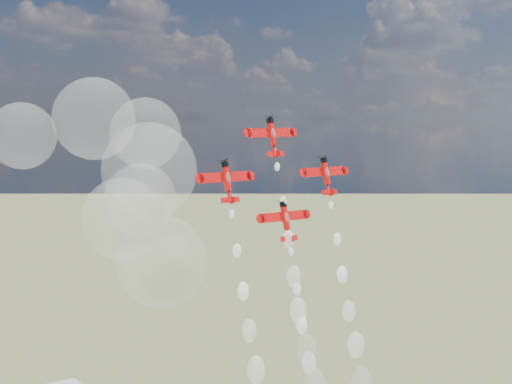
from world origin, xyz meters
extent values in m
cylinder|color=red|center=(7.93, 2.53, 102.23)|extent=(1.42, 2.78, 5.47)
cylinder|color=black|center=(7.93, 3.29, 104.97)|extent=(1.63, 1.84, 1.41)
cube|color=red|center=(7.93, 2.96, 102.43)|extent=(12.40, 0.76, 2.02)
cube|color=white|center=(4.57, 3.07, 102.40)|extent=(4.88, 0.18, 0.55)
cube|color=white|center=(11.28, 3.07, 102.40)|extent=(4.88, 0.18, 0.55)
cube|color=red|center=(7.93, 1.17, 97.86)|extent=(4.47, 0.42, 1.11)
cube|color=red|center=(7.93, 0.38, 97.87)|extent=(0.14, 2.02, 1.73)
ellipsoid|color=silver|center=(7.93, 1.97, 102.28)|extent=(1.12, 1.63, 2.69)
cone|color=red|center=(7.93, 1.48, 98.62)|extent=(1.42, 2.08, 2.93)
cylinder|color=red|center=(-5.35, 0.06, 93.27)|extent=(1.42, 2.78, 5.47)
cylinder|color=black|center=(-5.35, 0.81, 96.02)|extent=(1.63, 1.84, 1.41)
cube|color=red|center=(-5.35, 0.48, 93.47)|extent=(12.40, 0.76, 2.02)
cube|color=white|center=(-8.71, 0.60, 93.44)|extent=(4.88, 0.18, 0.55)
cube|color=white|center=(-2.00, 0.60, 93.44)|extent=(4.88, 0.18, 0.55)
cube|color=red|center=(-5.35, -1.31, 88.90)|extent=(4.47, 0.42, 1.11)
cube|color=red|center=(-5.35, -2.10, 88.91)|extent=(0.14, 2.02, 1.73)
ellipsoid|color=silver|center=(-5.35, -0.51, 93.32)|extent=(1.12, 1.63, 2.69)
cone|color=red|center=(-5.35, -1.00, 89.66)|extent=(1.42, 2.08, 2.93)
cylinder|color=red|center=(21.20, 0.06, 93.27)|extent=(1.42, 2.78, 5.47)
cylinder|color=black|center=(21.20, 0.81, 96.02)|extent=(1.63, 1.84, 1.41)
cube|color=red|center=(21.20, 0.48, 93.47)|extent=(12.40, 0.76, 2.02)
cube|color=white|center=(17.85, 0.60, 93.44)|extent=(4.88, 0.18, 0.55)
cube|color=white|center=(24.56, 0.60, 93.44)|extent=(4.88, 0.18, 0.55)
cube|color=red|center=(21.20, -1.31, 88.90)|extent=(4.47, 0.42, 1.11)
cube|color=red|center=(21.20, -2.10, 88.91)|extent=(0.14, 2.02, 1.73)
ellipsoid|color=silver|center=(21.20, -0.51, 93.32)|extent=(1.12, 1.63, 2.69)
cone|color=red|center=(21.20, -1.00, 89.66)|extent=(1.42, 2.08, 2.93)
cylinder|color=red|center=(7.93, -2.42, 84.31)|extent=(1.42, 2.78, 5.47)
cylinder|color=black|center=(7.93, -1.66, 87.06)|extent=(1.63, 1.84, 1.41)
cube|color=red|center=(7.93, -2.00, 84.51)|extent=(12.40, 0.76, 2.02)
cube|color=white|center=(4.57, -1.88, 84.48)|extent=(4.88, 0.18, 0.55)
cube|color=white|center=(11.28, -1.88, 84.48)|extent=(4.88, 0.18, 0.55)
cube|color=red|center=(7.93, -3.79, 79.95)|extent=(4.47, 0.42, 1.11)
cube|color=red|center=(7.93, -4.58, 79.95)|extent=(0.14, 2.02, 1.73)
ellipsoid|color=silver|center=(7.93, -2.99, 84.36)|extent=(1.12, 1.63, 2.69)
cone|color=red|center=(7.93, -3.47, 80.70)|extent=(1.42, 2.08, 2.93)
sphere|color=white|center=(7.97, 0.62, 95.08)|extent=(1.07, 1.07, 1.07)
sphere|color=white|center=(8.07, -1.46, 87.38)|extent=(1.65, 1.65, 1.65)
sphere|color=white|center=(7.91, -3.61, 79.71)|extent=(2.22, 2.22, 2.22)
sphere|color=white|center=(7.59, -5.93, 72.11)|extent=(2.80, 2.80, 2.80)
sphere|color=white|center=(7.68, -7.46, 64.88)|extent=(3.37, 3.37, 3.37)
sphere|color=white|center=(8.06, -9.94, 57.01)|extent=(3.95, 3.95, 3.95)
sphere|color=white|center=(-5.41, -1.98, 86.09)|extent=(1.07, 1.07, 1.07)
sphere|color=white|center=(-5.48, -3.99, 78.75)|extent=(1.65, 1.65, 1.65)
sphere|color=white|center=(-5.26, -5.90, 70.71)|extent=(2.22, 2.22, 2.22)
sphere|color=white|center=(-5.60, -8.54, 63.21)|extent=(2.80, 2.80, 2.80)
sphere|color=white|center=(-5.28, -10.51, 55.61)|extent=(3.37, 3.37, 3.37)
sphere|color=white|center=(21.12, -2.02, 86.09)|extent=(1.07, 1.07, 1.07)
sphere|color=white|center=(21.34, -4.01, 78.51)|extent=(1.65, 1.65, 1.65)
sphere|color=white|center=(21.27, -5.90, 70.82)|extent=(2.22, 2.22, 2.22)
sphere|color=white|center=(21.15, -8.41, 62.98)|extent=(2.80, 2.80, 2.80)
sphere|color=white|center=(21.29, -10.69, 55.91)|extent=(3.37, 3.37, 3.37)
sphere|color=white|center=(21.69, -12.23, 48.07)|extent=(3.95, 3.95, 3.95)
sphere|color=white|center=(8.04, -4.44, 77.18)|extent=(1.07, 1.07, 1.07)
sphere|color=white|center=(8.06, -6.49, 69.49)|extent=(1.65, 1.65, 1.65)
sphere|color=white|center=(7.66, -8.64, 62.13)|extent=(2.22, 2.22, 2.22)
sphere|color=white|center=(8.01, -10.71, 54.47)|extent=(2.80, 2.80, 2.80)
sphere|color=white|center=(-15.91, 18.85, 87.75)|extent=(15.96, 15.96, 15.96)
sphere|color=white|center=(-12.02, 22.26, 93.88)|extent=(21.67, 21.67, 21.67)
sphere|color=white|center=(-20.46, 18.15, 83.84)|extent=(18.03, 18.03, 18.03)
sphere|color=white|center=(-10.23, 20.36, 72.93)|extent=(21.29, 21.29, 21.29)
sphere|color=white|center=(-25.73, 20.13, 105.46)|extent=(17.48, 17.48, 17.48)
sphere|color=white|center=(-36.46, 35.28, 101.69)|extent=(14.84, 14.84, 14.84)
sphere|color=white|center=(-12.12, 23.72, 102.18)|extent=(16.22, 16.22, 16.22)
camera|label=1|loc=(-83.20, -123.76, 105.54)|focal=50.00mm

